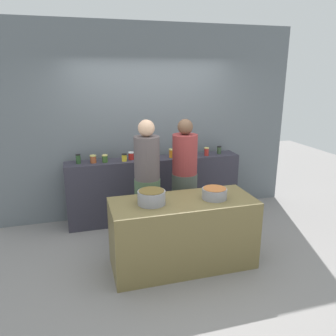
% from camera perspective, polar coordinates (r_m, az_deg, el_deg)
% --- Properties ---
extents(ground, '(12.00, 12.00, 0.00)m').
position_cam_1_polar(ground, '(4.50, 1.26, -14.16)').
color(ground, gray).
extents(storefront_wall, '(4.80, 0.12, 3.00)m').
position_cam_1_polar(storefront_wall, '(5.35, -3.27, 7.80)').
color(storefront_wall, slate).
rests_on(storefront_wall, ground).
extents(display_shelf, '(2.70, 0.36, 1.00)m').
position_cam_1_polar(display_shelf, '(5.26, -2.25, -3.58)').
color(display_shelf, '#312F3B').
rests_on(display_shelf, ground).
extents(prep_table, '(1.70, 0.70, 0.84)m').
position_cam_1_polar(prep_table, '(4.05, 2.57, -11.09)').
color(prep_table, brown).
rests_on(prep_table, ground).
extents(preserve_jar_0, '(0.07, 0.07, 0.14)m').
position_cam_1_polar(preserve_jar_0, '(4.96, -15.18, 1.52)').
color(preserve_jar_0, '#254524').
rests_on(preserve_jar_0, display_shelf).
extents(preserve_jar_1, '(0.09, 0.09, 0.11)m').
position_cam_1_polar(preserve_jar_1, '(4.95, -12.74, 1.52)').
color(preserve_jar_1, '#994928').
rests_on(preserve_jar_1, display_shelf).
extents(preserve_jar_2, '(0.09, 0.09, 0.11)m').
position_cam_1_polar(preserve_jar_2, '(4.95, -10.79, 1.61)').
color(preserve_jar_2, '#345725').
rests_on(preserve_jar_2, display_shelf).
extents(preserve_jar_3, '(0.08, 0.08, 0.11)m').
position_cam_1_polar(preserve_jar_3, '(4.97, -7.54, 1.81)').
color(preserve_jar_3, gold).
rests_on(preserve_jar_3, display_shelf).
extents(preserve_jar_4, '(0.09, 0.09, 0.12)m').
position_cam_1_polar(preserve_jar_4, '(5.05, -6.37, 2.11)').
color(preserve_jar_4, '#A8201C').
rests_on(preserve_jar_4, display_shelf).
extents(preserve_jar_5, '(0.09, 0.09, 0.13)m').
position_cam_1_polar(preserve_jar_5, '(5.14, 0.65, 2.56)').
color(preserve_jar_5, orange).
rests_on(preserve_jar_5, display_shelf).
extents(preserve_jar_6, '(0.07, 0.07, 0.10)m').
position_cam_1_polar(preserve_jar_6, '(5.34, 4.63, 2.87)').
color(preserve_jar_6, olive).
rests_on(preserve_jar_6, display_shelf).
extents(preserve_jar_7, '(0.07, 0.07, 0.13)m').
position_cam_1_polar(preserve_jar_7, '(5.30, 6.64, 2.83)').
color(preserve_jar_7, '#A62722').
rests_on(preserve_jar_7, display_shelf).
extents(preserve_jar_8, '(0.07, 0.07, 0.13)m').
position_cam_1_polar(preserve_jar_8, '(5.45, 8.78, 3.10)').
color(preserve_jar_8, '#31462D').
rests_on(preserve_jar_8, display_shelf).
extents(cooking_pot_left, '(0.32, 0.32, 0.16)m').
position_cam_1_polar(cooking_pot_left, '(3.76, -2.85, -5.05)').
color(cooking_pot_left, gray).
rests_on(cooking_pot_left, prep_table).
extents(cooking_pot_center, '(0.29, 0.29, 0.13)m').
position_cam_1_polar(cooking_pot_center, '(3.95, 8.00, -4.34)').
color(cooking_pot_center, gray).
rests_on(cooking_pot_center, prep_table).
extents(cook_with_tongs, '(0.35, 0.35, 1.70)m').
position_cam_1_polar(cook_with_tongs, '(4.41, -3.56, -3.69)').
color(cook_with_tongs, '#486044').
rests_on(cook_with_tongs, ground).
extents(cook_in_cap, '(0.36, 0.36, 1.67)m').
position_cam_1_polar(cook_in_cap, '(4.71, 2.84, -2.67)').
color(cook_in_cap, '#4C5349').
rests_on(cook_in_cap, ground).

